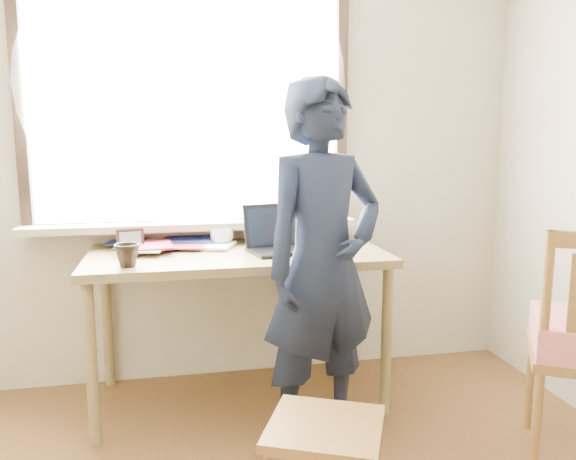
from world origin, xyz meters
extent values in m
cube|color=#BDB498|center=(0.00, 2.00, 1.30)|extent=(3.50, 0.02, 2.60)
cube|color=white|center=(-0.20, 1.99, 1.60)|extent=(1.70, 0.01, 1.30)
cube|color=black|center=(-0.20, 1.97, 0.92)|extent=(1.82, 0.06, 0.06)
cube|color=black|center=(-1.08, 1.97, 1.60)|extent=(0.06, 0.06, 1.30)
cube|color=black|center=(0.68, 1.97, 1.60)|extent=(0.06, 0.06, 1.30)
cube|color=#BDB498|center=(-0.20, 1.90, 0.93)|extent=(1.85, 0.20, 0.04)
cube|color=white|center=(-0.20, 1.91, 1.70)|extent=(1.95, 0.02, 1.65)
cube|color=brown|center=(0.02, 1.63, 0.80)|extent=(1.54, 0.77, 0.04)
cylinder|color=brown|center=(-0.70, 1.30, 0.39)|extent=(0.06, 0.06, 0.78)
cylinder|color=brown|center=(-0.70, 1.96, 0.39)|extent=(0.06, 0.06, 0.78)
cylinder|color=brown|center=(0.74, 1.30, 0.39)|extent=(0.06, 0.06, 0.78)
cylinder|color=brown|center=(0.74, 1.96, 0.39)|extent=(0.06, 0.06, 0.78)
cube|color=black|center=(0.26, 1.55, 0.84)|extent=(0.40, 0.32, 0.02)
cube|color=black|center=(0.23, 1.67, 0.95)|extent=(0.36, 0.15, 0.23)
cube|color=black|center=(0.23, 1.67, 0.95)|extent=(0.32, 0.12, 0.19)
cube|color=black|center=(0.26, 1.54, 0.84)|extent=(0.33, 0.21, 0.00)
imported|color=white|center=(-0.05, 1.81, 0.88)|extent=(0.17, 0.17, 0.10)
imported|color=black|center=(-0.52, 1.37, 0.88)|extent=(0.14, 0.14, 0.11)
ellipsoid|color=black|center=(0.50, 1.53, 0.84)|extent=(0.09, 0.06, 0.03)
cube|color=white|center=(-0.45, 1.90, 0.83)|extent=(0.37, 0.36, 0.02)
cube|color=white|center=(-0.37, 1.88, 0.83)|extent=(0.29, 0.29, 0.01)
cube|color=white|center=(-0.57, 1.75, 0.84)|extent=(0.24, 0.28, 0.01)
cube|color=gold|center=(-0.13, 1.87, 0.84)|extent=(0.32, 0.35, 0.01)
cube|color=white|center=(-0.30, 1.74, 0.84)|extent=(0.27, 0.30, 0.00)
cube|color=white|center=(-0.09, 1.89, 0.85)|extent=(0.34, 0.31, 0.01)
cube|color=gold|center=(-0.05, 1.92, 0.86)|extent=(0.36, 0.33, 0.02)
cube|color=#30489E|center=(-0.54, 1.86, 0.86)|extent=(0.34, 0.34, 0.02)
imported|color=white|center=(-0.33, 1.81, 0.84)|extent=(0.27, 0.29, 0.02)
imported|color=white|center=(0.44, 1.86, 0.84)|extent=(0.33, 0.33, 0.02)
cube|color=black|center=(-0.53, 1.73, 0.88)|extent=(0.14, 0.04, 0.11)
cube|color=#426F31|center=(-0.53, 1.73, 0.88)|extent=(0.11, 0.02, 0.08)
cube|color=brown|center=(0.20, 0.53, 0.39)|extent=(0.52, 0.51, 0.04)
cylinder|color=brown|center=(0.11, 0.75, 0.19)|extent=(0.03, 0.03, 0.37)
cylinder|color=brown|center=(1.37, 1.02, 0.23)|extent=(0.04, 0.04, 0.46)
cylinder|color=brown|center=(1.17, 0.68, 0.23)|extent=(0.04, 0.04, 0.46)
cylinder|color=brown|center=(1.16, 0.67, 0.78)|extent=(0.04, 0.04, 0.55)
cube|color=brown|center=(1.25, 0.62, 0.74)|extent=(0.04, 0.04, 0.44)
imported|color=black|center=(0.35, 1.13, 0.84)|extent=(0.71, 0.58, 1.68)
camera|label=1|loc=(-0.31, -1.27, 1.42)|focal=35.00mm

